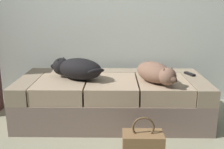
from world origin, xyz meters
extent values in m
cube|color=gray|center=(0.00, 1.05, 0.15)|extent=(1.95, 0.87, 0.30)
cube|color=gray|center=(-0.88, 1.05, 0.38)|extent=(0.20, 0.87, 0.16)
cube|color=gray|center=(0.88, 1.05, 0.38)|extent=(0.20, 0.87, 0.16)
cube|color=gray|center=(0.00, 1.39, 0.38)|extent=(1.55, 0.20, 0.16)
cube|color=tan|center=(-0.52, 0.95, 0.38)|extent=(0.50, 0.65, 0.16)
cube|color=tan|center=(0.00, 0.95, 0.38)|extent=(0.50, 0.65, 0.16)
cube|color=tan|center=(0.52, 0.95, 0.38)|extent=(0.50, 0.65, 0.16)
ellipsoid|color=black|center=(-0.33, 0.99, 0.57)|extent=(0.55, 0.44, 0.22)
sphere|color=black|center=(-0.54, 1.09, 0.58)|extent=(0.18, 0.18, 0.18)
ellipsoid|color=black|center=(-0.61, 1.12, 0.57)|extent=(0.12, 0.10, 0.06)
cone|color=black|center=(-0.56, 1.04, 0.65)|extent=(0.05, 0.05, 0.05)
cone|color=black|center=(-0.52, 1.13, 0.65)|extent=(0.05, 0.05, 0.05)
ellipsoid|color=black|center=(-0.15, 0.85, 0.58)|extent=(0.18, 0.15, 0.05)
ellipsoid|color=#815D49|center=(0.41, 0.91, 0.56)|extent=(0.43, 0.51, 0.20)
sphere|color=#815D49|center=(0.52, 0.73, 0.57)|extent=(0.17, 0.17, 0.17)
ellipsoid|color=#4D372C|center=(0.55, 0.66, 0.56)|extent=(0.10, 0.11, 0.06)
cone|color=#4D372C|center=(0.56, 0.75, 0.63)|extent=(0.04, 0.04, 0.05)
cone|color=#4D372C|center=(0.48, 0.71, 0.63)|extent=(0.04, 0.04, 0.05)
ellipsoid|color=#815D49|center=(0.36, 1.11, 0.57)|extent=(0.17, 0.05, 0.05)
cube|color=black|center=(0.85, 1.19, 0.47)|extent=(0.10, 0.16, 0.02)
cube|color=olive|center=(0.25, 0.25, 0.12)|extent=(0.32, 0.18, 0.24)
torus|color=brown|center=(0.25, 0.25, 0.29)|extent=(0.18, 0.02, 0.18)
camera|label=1|loc=(0.04, -1.62, 1.21)|focal=42.20mm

